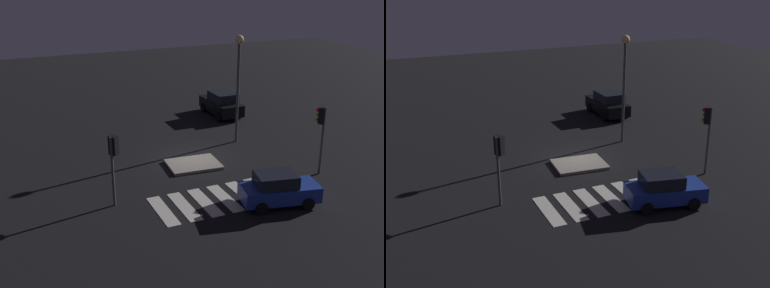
% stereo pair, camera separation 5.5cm
% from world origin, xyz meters
% --- Properties ---
extents(ground_plane, '(80.00, 80.00, 0.00)m').
position_xyz_m(ground_plane, '(0.00, 0.00, 0.00)').
color(ground_plane, black).
extents(traffic_island, '(3.27, 2.55, 0.18)m').
position_xyz_m(traffic_island, '(-0.35, -1.03, 0.09)').
color(traffic_island, gray).
rests_on(traffic_island, ground).
extents(car_black, '(2.13, 4.49, 1.94)m').
position_xyz_m(car_black, '(5.88, 7.55, 0.95)').
color(car_black, black).
rests_on(car_black, ground).
extents(car_blue, '(4.20, 2.48, 1.73)m').
position_xyz_m(car_blue, '(1.59, -7.29, 0.85)').
color(car_blue, '#1E389E').
rests_on(car_blue, ground).
extents(traffic_light_east, '(0.53, 0.54, 4.04)m').
position_xyz_m(traffic_light_east, '(5.79, -4.93, 3.06)').
color(traffic_light_east, '#47474C').
rests_on(traffic_light_east, ground).
extents(traffic_light_south, '(0.53, 0.54, 3.68)m').
position_xyz_m(traffic_light_south, '(-5.94, -3.99, 2.79)').
color(traffic_light_south, '#47474C').
rests_on(traffic_light_south, ground).
extents(street_lamp, '(0.56, 0.56, 7.25)m').
position_xyz_m(street_lamp, '(4.05, 1.69, 4.98)').
color(street_lamp, '#47474C').
rests_on(street_lamp, ground).
extents(crosswalk_near, '(8.75, 3.20, 0.02)m').
position_xyz_m(crosswalk_near, '(0.00, -5.63, 0.01)').
color(crosswalk_near, silver).
rests_on(crosswalk_near, ground).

